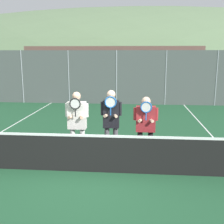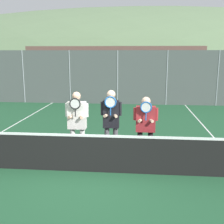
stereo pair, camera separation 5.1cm
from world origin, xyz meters
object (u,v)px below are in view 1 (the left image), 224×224
player_leftmost (77,121)px  car_center (220,84)px  player_center_left (111,120)px  car_far_left (61,82)px  player_center_right (146,123)px  car_left_of_center (140,84)px

player_leftmost → car_center: player_leftmost is taller
player_center_left → car_far_left: 11.83m
player_center_right → car_center: (4.94, 10.91, -0.13)m
player_center_right → car_left_of_center: size_ratio=0.40×
player_center_left → car_left_of_center: 10.86m
player_leftmost → player_center_right: size_ratio=1.07×
player_leftmost → player_center_left: bearing=8.3°
player_center_left → car_far_left: bearing=111.3°
car_far_left → car_center: bearing=-0.9°
car_left_of_center → player_center_left: bearing=-94.5°
player_leftmost → car_center: bearing=58.7°
player_leftmost → car_left_of_center: size_ratio=0.43×
car_left_of_center → player_center_right: bearing=-89.8°
car_far_left → player_center_left: bearing=-68.7°
player_leftmost → car_far_left: (-3.42, 11.15, -0.19)m
player_leftmost → car_center: size_ratio=0.42×
player_leftmost → player_center_left: 0.88m
player_center_left → car_center: size_ratio=0.43×
player_leftmost → car_left_of_center: bearing=81.1°
player_center_left → player_leftmost: bearing=-171.7°
player_center_left → car_left_of_center: (0.85, 10.82, -0.25)m
player_center_right → car_far_left: (-5.18, 11.06, -0.13)m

